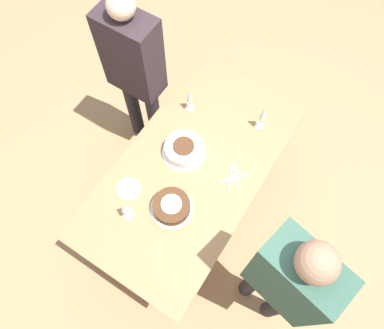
% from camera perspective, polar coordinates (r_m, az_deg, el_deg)
% --- Properties ---
extents(ground_plane, '(12.00, 12.00, 0.00)m').
position_cam_1_polar(ground_plane, '(3.24, 0.00, -6.12)').
color(ground_plane, '#A87F56').
extents(dining_table, '(1.71, 0.91, 0.77)m').
position_cam_1_polar(dining_table, '(2.61, 0.00, -1.44)').
color(dining_table, '#9E754C').
rests_on(dining_table, ground_plane).
extents(cake_center_white, '(0.30, 0.30, 0.10)m').
position_cam_1_polar(cake_center_white, '(2.52, -1.26, 2.33)').
color(cake_center_white, white).
rests_on(cake_center_white, dining_table).
extents(cake_front_chocolate, '(0.28, 0.28, 0.09)m').
position_cam_1_polar(cake_front_chocolate, '(2.37, -3.13, -6.40)').
color(cake_front_chocolate, white).
rests_on(cake_front_chocolate, dining_table).
extents(wine_glass_near, '(0.06, 0.06, 0.21)m').
position_cam_1_polar(wine_glass_near, '(2.63, -0.35, 10.30)').
color(wine_glass_near, silver).
rests_on(wine_glass_near, dining_table).
extents(wine_glass_far, '(0.06, 0.06, 0.23)m').
position_cam_1_polar(wine_glass_far, '(2.58, 10.79, 7.53)').
color(wine_glass_far, silver).
rests_on(wine_glass_far, dining_table).
extents(wine_glass_extra, '(0.07, 0.07, 0.22)m').
position_cam_1_polar(wine_glass_extra, '(2.29, -10.25, -6.47)').
color(wine_glass_extra, silver).
rests_on(wine_glass_extra, dining_table).
extents(dessert_plate_left, '(0.16, 0.16, 0.01)m').
position_cam_1_polar(dessert_plate_left, '(2.49, -9.65, -3.69)').
color(dessert_plate_left, white).
rests_on(dessert_plate_left, dining_table).
extents(fork_pile, '(0.19, 0.14, 0.01)m').
position_cam_1_polar(fork_pile, '(2.50, 6.33, -1.87)').
color(fork_pile, silver).
rests_on(fork_pile, dining_table).
extents(person_cutting, '(0.30, 0.44, 1.65)m').
position_cam_1_polar(person_cutting, '(2.15, 14.03, -16.93)').
color(person_cutting, '#232328').
rests_on(person_cutting, ground_plane).
extents(person_watching, '(0.22, 0.40, 1.59)m').
position_cam_1_polar(person_watching, '(2.75, -8.80, 14.39)').
color(person_watching, '#232328').
rests_on(person_watching, ground_plane).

